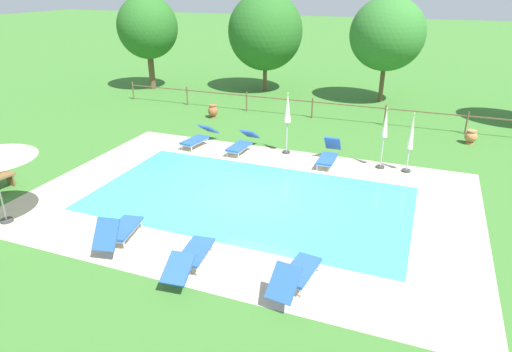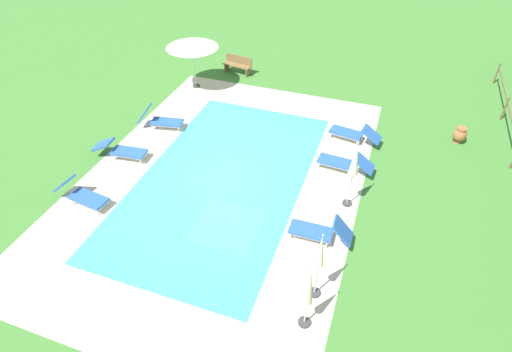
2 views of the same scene
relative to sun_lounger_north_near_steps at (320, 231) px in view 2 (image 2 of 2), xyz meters
name	(u,v)px [view 2 (image 2 of 2)]	position (x,y,z in m)	size (l,w,h in m)	color
ground_plane	(223,179)	(-1.73, -3.89, -0.39)	(160.00, 160.00, 0.00)	#3D752D
pool_deck_paving	(223,179)	(-1.73, -3.89, -0.39)	(14.18, 9.61, 0.01)	beige
swimming_pool_water	(223,178)	(-1.73, -3.89, -0.39)	(10.18, 5.61, 0.01)	#42CCD6
pool_coping_rim	(223,178)	(-1.73, -3.89, -0.38)	(10.66, 6.09, 0.01)	beige
sun_lounger_north_near_steps	(320,231)	(0.00, 0.00, 0.00)	(0.62, 1.89, 0.96)	#2856A8
sun_lounger_north_mid	(82,194)	(0.99, -7.79, -0.01)	(0.83, 2.01, 0.90)	#2856A8
sun_lounger_north_far	(161,120)	(-3.98, -7.65, 0.01)	(0.93, 1.92, 1.00)	#2856A8
sun_lounger_north_end	(353,133)	(-5.67, 0.10, -0.03)	(0.92, 2.10, 0.79)	#2856A8
sun_lounger_south_near_corner	(344,162)	(-3.64, 0.07, -0.02)	(0.76, 2.06, 0.80)	#2856A8
sun_lounger_south_mid	(121,150)	(-1.62, -7.99, -0.04)	(0.82, 2.12, 0.71)	#2856A8
patio_umbrella_open_foreground	(192,44)	(-7.81, -7.89, 1.77)	(2.42, 2.42, 2.38)	#383838
patio_umbrella_closed_row_west	(320,257)	(1.93, 0.32, 1.14)	(0.32, 0.32, 2.33)	#383838
patio_umbrella_closed_row_mid_west	(355,163)	(-1.87, 0.54, 1.35)	(0.32, 0.32, 2.51)	#383838
patio_umbrella_closed_row_mid_east	(309,290)	(2.87, 0.28, 1.00)	(0.32, 0.32, 2.25)	#383838
wooden_bench_lawn_side	(238,64)	(-9.97, -6.53, 0.08)	(0.68, 1.55, 0.87)	brown
terracotta_urn_by_tree	(460,135)	(-6.96, 4.10, -0.02)	(0.51, 0.51, 0.69)	#A85B38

